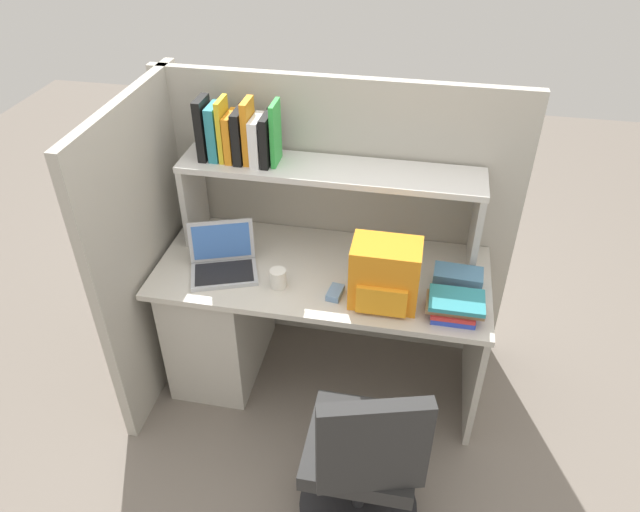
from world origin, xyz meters
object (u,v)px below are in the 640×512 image
(computer_mouse, at_px, (335,293))
(office_chair, at_px, (363,466))
(paper_cup, at_px, (278,278))
(laptop, at_px, (223,261))
(tissue_box, at_px, (457,280))
(backpack, at_px, (385,275))

(computer_mouse, height_order, office_chair, office_chair)
(paper_cup, bearing_deg, computer_mouse, -3.55)
(laptop, distance_m, paper_cup, 0.30)
(laptop, relative_size, office_chair, 0.41)
(computer_mouse, height_order, tissue_box, tissue_box)
(backpack, xyz_separation_m, paper_cup, (-0.49, 0.01, -0.10))
(backpack, xyz_separation_m, tissue_box, (0.32, 0.15, -0.10))
(laptop, bearing_deg, office_chair, -42.41)
(computer_mouse, bearing_deg, laptop, 178.76)
(backpack, relative_size, office_chair, 0.32)
(computer_mouse, distance_m, tissue_box, 0.56)
(tissue_box, relative_size, office_chair, 0.24)
(tissue_box, bearing_deg, backpack, -152.16)
(backpack, height_order, computer_mouse, backpack)
(laptop, relative_size, paper_cup, 4.15)
(backpack, bearing_deg, tissue_box, 25.17)
(backpack, height_order, paper_cup, backpack)
(computer_mouse, bearing_deg, tissue_box, 24.13)
(tissue_box, height_order, office_chair, office_chair)
(paper_cup, xyz_separation_m, office_chair, (0.50, -0.65, -0.38))
(laptop, height_order, tissue_box, laptop)
(paper_cup, bearing_deg, tissue_box, 9.82)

